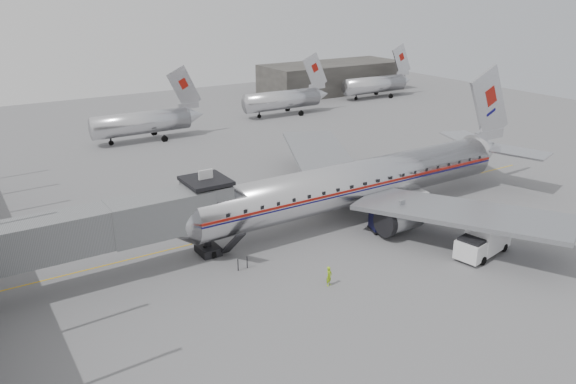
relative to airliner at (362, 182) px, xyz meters
name	(u,v)px	position (x,y,z in m)	size (l,w,h in m)	color
ground	(325,243)	(-6.83, -3.66, -3.32)	(160.00, 160.00, 0.00)	slate
hangar	(332,77)	(38.17, 56.34, -0.32)	(30.00, 12.00, 6.00)	#33312E
apron_line	(314,214)	(-3.83, 2.34, -3.32)	(0.15, 60.00, 0.01)	gold
jet_bridge	(114,226)	(-23.49, 0.01, 0.86)	(21.00, 6.20, 7.10)	#595C5E
distant_aircraft_near	(142,122)	(-8.63, 38.34, -0.59)	(16.39, 3.20, 10.26)	silver
distant_aircraft_mid	(283,99)	(17.37, 42.34, -0.59)	(16.39, 3.20, 10.26)	silver
distant_aircraft_far	(375,84)	(41.37, 46.34, -0.59)	(16.39, 3.20, 10.26)	silver
airliner	(362,182)	(0.00, 0.00, 0.00)	(41.72, 38.68, 13.20)	silver
service_van	(484,239)	(2.92, -12.24, -1.95)	(5.86, 3.13, 2.62)	white
baggage_cart_navy	(383,221)	(-0.83, -4.25, -2.35)	(2.76, 2.41, 1.83)	black
baggage_cart_white	(416,199)	(5.76, -1.66, -2.43)	(2.37, 1.96, 1.68)	#B9B9BB
ramp_worker	(329,276)	(-10.81, -9.66, -2.56)	(0.56, 0.36, 1.52)	#9ACE18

